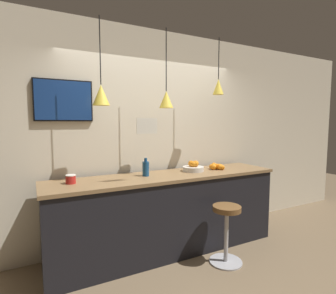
{
  "coord_description": "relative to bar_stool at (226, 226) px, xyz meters",
  "views": [
    {
      "loc": [
        -1.5,
        -2.32,
        1.65
      ],
      "look_at": [
        0.0,
        0.57,
        1.35
      ],
      "focal_mm": 28.0,
      "sensor_mm": 36.0,
      "label": 1
    }
  ],
  "objects": [
    {
      "name": "hanging_menu_board",
      "position": [
        -0.86,
        0.32,
        1.17
      ],
      "size": [
        0.24,
        0.01,
        0.17
      ],
      "color": "silver"
    },
    {
      "name": "juice_bottle",
      "position": [
        -0.75,
        0.63,
        0.64
      ],
      "size": [
        0.08,
        0.08,
        0.22
      ],
      "color": "navy",
      "rests_on": "service_counter"
    },
    {
      "name": "service_counter",
      "position": [
        -0.47,
        0.58,
        0.05
      ],
      "size": [
        2.98,
        0.68,
        1.0
      ],
      "color": "black",
      "rests_on": "ground_plane"
    },
    {
      "name": "fruit_bowl",
      "position": [
        -0.06,
        0.63,
        0.6
      ],
      "size": [
        0.29,
        0.29,
        0.15
      ],
      "color": "beige",
      "rests_on": "service_counter"
    },
    {
      "name": "back_wall",
      "position": [
        -0.47,
        1.03,
        1.0
      ],
      "size": [
        8.0,
        0.06,
        2.9
      ],
      "color": "beige",
      "rests_on": "ground_plane"
    },
    {
      "name": "ground_plane",
      "position": [
        -0.47,
        0.01,
        -0.45
      ],
      "size": [
        14.0,
        14.0,
        0.0
      ],
      "primitive_type": "plane",
      "color": "#756047"
    },
    {
      "name": "bar_stool",
      "position": [
        0.0,
        0.0,
        0.0
      ],
      "size": [
        0.38,
        0.38,
        0.69
      ],
      "color": "#B7B7BC",
      "rests_on": "ground_plane"
    },
    {
      "name": "pendant_lamp_right",
      "position": [
        0.34,
        0.63,
        1.7
      ],
      "size": [
        0.15,
        0.15,
        0.77
      ],
      "color": "black"
    },
    {
      "name": "pendant_lamp_left",
      "position": [
        -1.28,
        0.63,
        1.51
      ],
      "size": [
        0.19,
        0.19,
        0.96
      ],
      "color": "black"
    },
    {
      "name": "pendant_lamp_middle",
      "position": [
        -0.47,
        0.63,
        1.5
      ],
      "size": [
        0.18,
        0.18,
        0.97
      ],
      "color": "black"
    },
    {
      "name": "orange_pile",
      "position": [
        0.32,
        0.6,
        0.59
      ],
      "size": [
        0.21,
        0.27,
        0.08
      ],
      "color": "orange",
      "rests_on": "service_counter"
    },
    {
      "name": "spread_jar",
      "position": [
        -1.62,
        0.63,
        0.6
      ],
      "size": [
        0.11,
        0.11,
        0.1
      ],
      "color": "red",
      "rests_on": "service_counter"
    },
    {
      "name": "mounted_tv",
      "position": [
        -1.63,
        0.98,
        1.46
      ],
      "size": [
        0.65,
        0.04,
        0.48
      ],
      "color": "black"
    }
  ]
}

